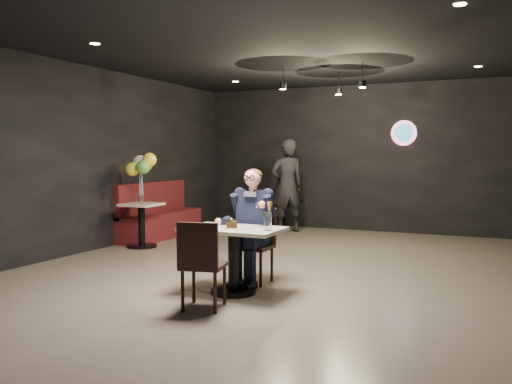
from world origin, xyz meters
The scene contains 17 objects.
floor centered at (0.00, 0.00, 0.00)m, with size 9.00×9.00×0.00m, color #6F665D.
wall_sign centered at (0.80, 4.47, 2.00)m, with size 0.50×0.06×0.50m, color pink, non-canonical shape.
pendant_lights centered at (0.00, 2.00, 2.88)m, with size 1.40×1.20×0.36m, color black.
main_table centered at (-0.14, -1.15, 0.38)m, with size 1.10×0.70×0.75m, color silver.
chair_far centered at (-0.14, -0.60, 0.46)m, with size 0.42×0.46×0.92m, color black.
chair_near centered at (-0.14, -1.81, 0.46)m, with size 0.42×0.46×0.92m, color black.
seated_man centered at (-0.14, -0.60, 0.72)m, with size 0.60×0.80×1.44m, color black.
dessert_plate centered at (-0.09, -1.22, 0.76)m, with size 0.23×0.23×0.01m, color white.
cake_slice centered at (-0.11, -1.24, 0.80)m, with size 0.11×0.09×0.08m, color black.
mint_leaf centered at (-0.07, -1.27, 0.84)m, with size 0.05×0.04×0.01m, color #2B8639.
sundae_glass centered at (0.29, -1.17, 0.85)m, with size 0.09×0.09×0.20m, color silver.
wafer_cone centered at (0.32, -1.19, 1.00)m, with size 0.07×0.07×0.13m, color tan.
booth_bench centered at (-3.25, 1.93, 0.53)m, with size 0.53×2.10×1.05m, color #4F111E.
side_table centered at (-2.95, 0.93, 0.37)m, with size 0.59×0.59×0.73m, color silver.
balloon_vase centered at (-2.95, 0.93, 0.82)m, with size 0.10×0.10×0.14m, color silver.
balloon_bunch centered at (-2.95, 0.93, 1.25)m, with size 0.43×0.43×0.70m, color #FFF535.
passerby centered at (-1.35, 3.63, 0.94)m, with size 0.69×0.45×1.88m, color black.
Camera 1 is at (2.62, -6.56, 1.58)m, focal length 38.00 mm.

